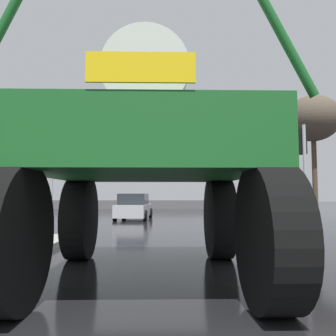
% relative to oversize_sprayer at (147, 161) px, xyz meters
% --- Properties ---
extents(ground_plane, '(120.00, 120.00, 0.00)m').
position_rel_oversize_sprayer_xyz_m(ground_plane, '(0.12, 12.07, -2.03)').
color(ground_plane, black).
extents(oversize_sprayer, '(4.35, 5.59, 4.66)m').
position_rel_oversize_sprayer_xyz_m(oversize_sprayer, '(0.00, 0.00, 0.00)').
color(oversize_sprayer, black).
rests_on(oversize_sprayer, ground).
extents(sedan_ahead, '(2.03, 4.17, 1.52)m').
position_rel_oversize_sprayer_xyz_m(sedan_ahead, '(-1.88, 14.55, -1.32)').
color(sedan_ahead, '#B7B7BF').
rests_on(sedan_ahead, ground).
extents(traffic_signal_near_left, '(0.24, 0.54, 4.14)m').
position_rel_oversize_sprayer_xyz_m(traffic_signal_near_left, '(-4.34, 5.21, 0.98)').
color(traffic_signal_near_left, '#A8AAAF').
rests_on(traffic_signal_near_left, ground).
extents(traffic_signal_near_right, '(0.24, 0.54, 3.71)m').
position_rel_oversize_sprayer_xyz_m(traffic_signal_near_right, '(4.70, 5.22, 0.67)').
color(traffic_signal_near_right, '#A8AAAF').
rests_on(traffic_signal_near_right, ground).
extents(streetlight_far_left, '(1.75, 0.24, 7.67)m').
position_rel_oversize_sprayer_xyz_m(streetlight_far_left, '(-8.06, 18.34, 2.23)').
color(streetlight_far_left, '#A8AAAF').
rests_on(streetlight_far_left, ground).
extents(streetlight_far_right, '(2.04, 0.24, 7.28)m').
position_rel_oversize_sprayer_xyz_m(streetlight_far_right, '(7.94, 16.24, 2.07)').
color(streetlight_far_right, '#A8AAAF').
rests_on(streetlight_far_right, ground).
extents(bare_tree_right, '(3.16, 3.16, 7.29)m').
position_rel_oversize_sprayer_xyz_m(bare_tree_right, '(8.73, 14.11, 3.86)').
color(bare_tree_right, '#473828').
rests_on(bare_tree_right, ground).
extents(roadside_barrier, '(27.14, 0.24, 0.90)m').
position_rel_oversize_sprayer_xyz_m(roadside_barrier, '(0.12, 30.37, -1.58)').
color(roadside_barrier, '#59595B').
rests_on(roadside_barrier, ground).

